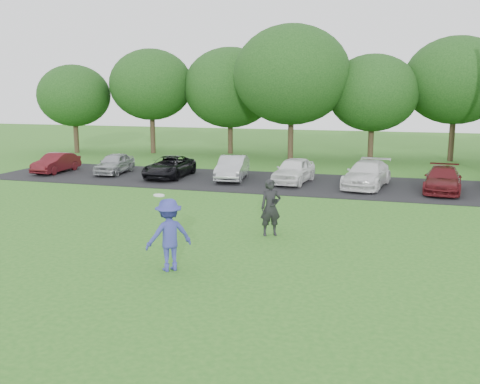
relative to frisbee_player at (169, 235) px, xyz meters
name	(u,v)px	position (x,y,z in m)	size (l,w,h in m)	color
ground	(202,264)	(0.62, 0.64, -0.92)	(100.00, 100.00, 0.00)	#2A691E
parking_lot	(295,183)	(0.62, 13.64, -0.91)	(32.00, 6.50, 0.03)	black
frisbee_player	(169,235)	(0.00, 0.00, 0.00)	(1.34, 1.31, 1.97)	#363A99
camera_bystander	(271,207)	(1.68, 3.97, -0.03)	(0.78, 0.68, 1.79)	black
parked_cars	(337,173)	(2.65, 13.66, -0.31)	(28.20, 5.02, 1.24)	#501117
tree_row	(349,84)	(2.14, 23.40, 3.99)	(42.39, 9.85, 8.64)	#38281C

